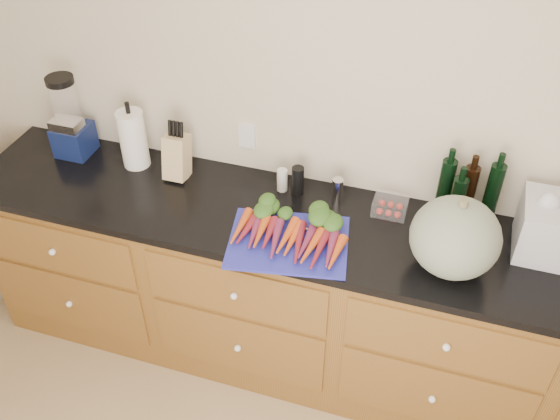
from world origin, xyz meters
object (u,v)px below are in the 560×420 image
(knife_block, at_px, (177,157))
(squash, at_px, (455,237))
(cutting_board, at_px, (288,242))
(blender_appliance, at_px, (69,121))
(tomato_box, at_px, (390,206))
(paper_towel, at_px, (133,139))
(carrots, at_px, (291,231))

(knife_block, bearing_deg, squash, -10.37)
(squash, distance_m, knife_block, 1.31)
(cutting_board, distance_m, blender_appliance, 1.26)
(cutting_board, relative_size, knife_block, 2.35)
(blender_appliance, xyz_separation_m, tomato_box, (1.57, 0.01, -0.15))
(cutting_board, relative_size, paper_towel, 1.72)
(squash, xyz_separation_m, paper_towel, (-1.52, 0.26, -0.01))
(carrots, distance_m, knife_block, 0.69)
(carrots, bearing_deg, squash, 2.37)
(squash, relative_size, blender_appliance, 0.85)
(paper_towel, bearing_deg, cutting_board, -20.22)
(blender_appliance, xyz_separation_m, paper_towel, (0.33, 0.00, -0.04))
(cutting_board, relative_size, squash, 1.41)
(cutting_board, xyz_separation_m, paper_towel, (-0.87, 0.32, 0.14))
(squash, xyz_separation_m, knife_block, (-1.29, 0.24, -0.05))
(cutting_board, xyz_separation_m, knife_block, (-0.64, 0.30, 0.10))
(squash, height_order, knife_block, squash)
(squash, xyz_separation_m, blender_appliance, (-1.86, 0.25, 0.02))
(blender_appliance, height_order, knife_block, blender_appliance)
(paper_towel, height_order, knife_block, paper_towel)
(paper_towel, bearing_deg, tomato_box, 0.46)
(squash, bearing_deg, carrots, -177.63)
(knife_block, bearing_deg, blender_appliance, 178.20)
(carrots, xyz_separation_m, knife_block, (-0.64, 0.26, 0.07))
(paper_towel, height_order, tomato_box, paper_towel)
(squash, relative_size, tomato_box, 2.36)
(blender_appliance, relative_size, knife_block, 1.97)
(cutting_board, relative_size, tomato_box, 3.32)
(cutting_board, height_order, blender_appliance, blender_appliance)
(cutting_board, bearing_deg, carrots, 90.00)
(tomato_box, bearing_deg, paper_towel, -179.54)
(blender_appliance, relative_size, paper_towel, 1.44)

